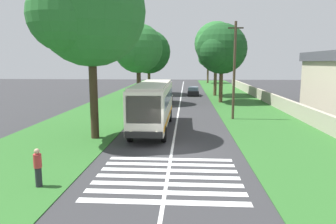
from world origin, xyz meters
TOP-DOWN VIEW (x-y plane):
  - ground at (0.00, 0.00)m, footprint 160.00×160.00m
  - grass_verge_left at (15.00, 8.20)m, footprint 120.00×8.00m
  - grass_verge_right at (15.00, -8.20)m, footprint 120.00×8.00m
  - centre_line at (15.00, 0.00)m, footprint 110.00×0.16m
  - coach_bus at (6.25, 1.80)m, footprint 11.16×2.62m
  - zebra_crossing at (-4.15, 0.00)m, footprint 5.85×6.80m
  - trailing_car_0 at (22.53, 1.92)m, footprint 4.30×1.78m
  - trailing_car_1 at (32.46, -1.92)m, footprint 4.30×1.78m
  - roadside_tree_left_0 at (3.24, 5.76)m, footprint 8.83×7.41m
  - roadside_tree_left_1 at (33.65, 5.55)m, footprint 8.29×7.11m
  - roadside_tree_left_2 at (21.81, 5.43)m, footprint 7.30×6.24m
  - roadside_tree_right_0 at (63.09, -6.14)m, footprint 6.25×5.03m
  - roadside_tree_right_1 at (23.79, -5.29)m, footprint 7.71×6.57m
  - roadside_tree_right_2 at (32.10, -5.23)m, footprint 8.12×6.82m
  - utility_pole at (11.19, -5.26)m, footprint 0.24×1.40m
  - roadside_wall at (20.00, -11.60)m, footprint 70.00×0.40m
  - pedestrian at (-5.71, 5.47)m, footprint 0.34×0.34m

SIDE VIEW (x-z plane):
  - ground at x=0.00m, z-range 0.00..0.00m
  - zebra_crossing at x=-4.15m, z-range 0.00..0.01m
  - centre_line at x=15.00m, z-range 0.00..0.01m
  - grass_verge_left at x=15.00m, z-range 0.00..0.04m
  - grass_verge_right at x=15.00m, z-range 0.00..0.04m
  - trailing_car_0 at x=22.53m, z-range -0.05..1.38m
  - trailing_car_1 at x=32.46m, z-range -0.05..1.38m
  - roadside_wall at x=20.00m, z-range 0.04..1.46m
  - pedestrian at x=-5.71m, z-range 0.06..1.75m
  - coach_bus at x=6.25m, z-range 0.28..4.01m
  - utility_pole at x=11.19m, z-range 0.19..9.18m
  - roadside_tree_right_0 at x=63.09m, z-range 1.94..11.02m
  - roadside_tree_left_1 at x=33.65m, z-range 1.59..12.15m
  - roadside_tree_left_2 at x=21.81m, z-range 1.84..12.03m
  - roadside_tree_right_1 at x=23.79m, z-range 1.76..12.11m
  - roadside_tree_right_2 at x=32.10m, z-range 2.27..13.94m
  - roadside_tree_left_0 at x=3.24m, z-range 2.33..14.74m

